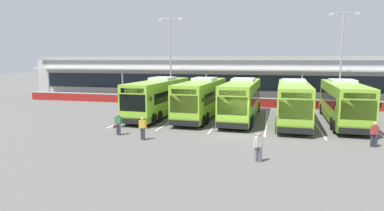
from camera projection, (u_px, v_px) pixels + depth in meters
The scene contains 20 objects.
ground_plane at pixel (236, 134), 24.39m from camera, with size 200.00×200.00×0.00m, color #605E5B.
terminal_building at pixel (255, 76), 49.83m from camera, with size 70.00×13.00×6.00m.
red_barrier_wall at pixel (250, 102), 38.25m from camera, with size 60.00×0.40×1.10m.
coach_bus_leftmost at pixel (159, 98), 32.07m from camera, with size 3.19×12.22×3.78m.
coach_bus_left_centre at pixel (202, 99), 31.29m from camera, with size 3.19×12.22×3.78m.
coach_bus_centre at pixel (242, 100), 30.31m from camera, with size 3.19×12.22×3.78m.
coach_bus_right_centre at pixel (293, 102), 28.59m from camera, with size 3.19×12.22×3.78m.
coach_bus_rightmost at pixel (343, 103), 28.35m from camera, with size 3.19×12.22×3.78m.
bay_stripe_far_west at pixel (138, 115), 32.64m from camera, with size 0.14×13.00×0.01m, color silver.
bay_stripe_west at pixel (178, 117), 31.65m from camera, with size 0.14×13.00×0.01m, color silver.
bay_stripe_mid_west at pixel (221, 119), 30.66m from camera, with size 0.14×13.00×0.01m, color silver.
bay_stripe_centre at pixel (266, 121), 29.66m from camera, with size 0.14×13.00×0.01m, color silver.
bay_stripe_mid_east at pixel (315, 123), 28.67m from camera, with size 0.14×13.00×0.01m, color silver.
bay_stripe_east at pixel (367, 125), 27.68m from camera, with size 0.14×13.00×0.01m, color silver.
pedestrian_with_handbag at pixel (118, 124), 23.91m from camera, with size 0.64×0.33×1.62m.
pedestrian_in_dark_coat at pixel (258, 146), 17.63m from camera, with size 0.48×0.40×1.62m.
pedestrian_child at pixel (374, 134), 20.62m from camera, with size 0.54×0.31×1.62m.
pedestrian_near_bin at pixel (143, 127), 22.46m from camera, with size 0.54×0.29×1.62m.
lamp_post_west at pixel (171, 54), 42.83m from camera, with size 3.24×0.28×11.00m.
lamp_post_centre at pixel (341, 53), 37.88m from camera, with size 3.24×0.28×11.00m.
Camera 1 is at (2.44, -23.96, 5.56)m, focal length 30.30 mm.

